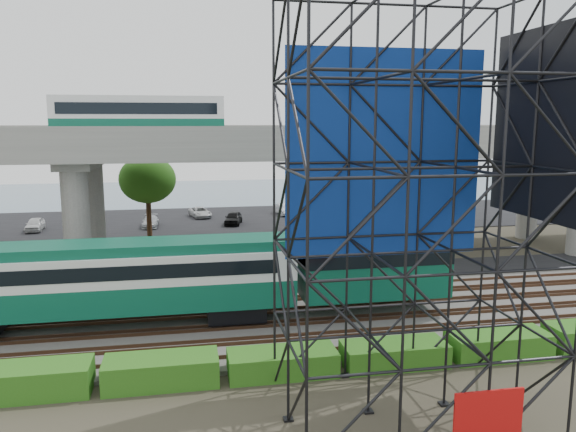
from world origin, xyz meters
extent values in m
plane|color=#474233|center=(0.00, 0.00, 0.00)|extent=(140.00, 140.00, 0.00)
cube|color=slate|center=(0.00, 2.00, 0.10)|extent=(90.00, 12.00, 0.20)
cube|color=black|center=(0.00, 10.50, 0.04)|extent=(90.00, 5.00, 0.08)
cube|color=black|center=(0.00, 34.00, 0.04)|extent=(90.00, 18.00, 0.08)
cube|color=slate|center=(0.00, 56.00, 0.01)|extent=(140.00, 40.00, 0.03)
cube|color=#472D1E|center=(0.00, -2.72, 0.28)|extent=(90.00, 0.08, 0.16)
cube|color=#472D1E|center=(0.00, -1.28, 0.28)|extent=(90.00, 0.08, 0.16)
cube|color=#472D1E|center=(0.00, -0.72, 0.28)|extent=(90.00, 0.08, 0.16)
cube|color=#472D1E|center=(0.00, 0.72, 0.28)|extent=(90.00, 0.08, 0.16)
cube|color=#472D1E|center=(0.00, 1.28, 0.28)|extent=(90.00, 0.08, 0.16)
cube|color=#472D1E|center=(0.00, 2.72, 0.28)|extent=(90.00, 0.08, 0.16)
cube|color=#472D1E|center=(0.00, 3.28, 0.28)|extent=(90.00, 0.08, 0.16)
cube|color=#472D1E|center=(0.00, 4.72, 0.28)|extent=(90.00, 0.08, 0.16)
cube|color=#472D1E|center=(0.00, 5.28, 0.28)|extent=(90.00, 0.08, 0.16)
cube|color=#472D1E|center=(0.00, 6.72, 0.28)|extent=(90.00, 0.08, 0.16)
cube|color=black|center=(-0.38, 2.00, 0.81)|extent=(3.00, 2.20, 0.90)
cube|color=#0B4E39|center=(-6.88, 2.00, 1.96)|extent=(19.00, 3.00, 1.40)
cube|color=silver|center=(-6.88, 2.00, 3.41)|extent=(19.00, 3.00, 1.50)
cube|color=#0B4E39|center=(-6.88, 2.00, 4.41)|extent=(19.00, 2.60, 0.50)
cube|color=black|center=(-5.88, 2.00, 3.46)|extent=(15.00, 3.06, 0.70)
cube|color=#0B4E39|center=(7.12, 2.00, 2.96)|extent=(8.00, 3.00, 3.40)
cube|color=#9E9B93|center=(0.00, 16.00, 8.60)|extent=(80.00, 12.00, 1.20)
cube|color=#9E9B93|center=(0.00, 10.25, 9.75)|extent=(80.00, 0.50, 1.10)
cube|color=#9E9B93|center=(0.00, 21.75, 9.75)|extent=(80.00, 0.50, 1.10)
cylinder|color=#9E9B93|center=(-10.00, 12.50, 4.00)|extent=(1.80, 1.80, 8.00)
cylinder|color=#9E9B93|center=(-10.00, 19.50, 4.00)|extent=(1.80, 1.80, 8.00)
cube|color=#9E9B93|center=(-10.00, 16.00, 7.70)|extent=(2.40, 9.00, 0.60)
cylinder|color=#9E9B93|center=(10.00, 12.50, 4.00)|extent=(1.80, 1.80, 8.00)
cylinder|color=#9E9B93|center=(10.00, 19.50, 4.00)|extent=(1.80, 1.80, 8.00)
cube|color=#9E9B93|center=(10.00, 16.00, 7.70)|extent=(2.40, 9.00, 0.60)
cylinder|color=#9E9B93|center=(28.00, 19.50, 4.00)|extent=(1.80, 1.80, 8.00)
cube|color=#9E9B93|center=(28.00, 16.00, 7.70)|extent=(2.40, 9.00, 0.60)
cube|color=black|center=(-5.87, 16.00, 9.55)|extent=(12.00, 2.50, 0.70)
cube|color=#0B4E39|center=(-5.87, 16.00, 10.35)|extent=(12.00, 2.50, 0.90)
cube|color=silver|center=(-5.87, 16.00, 11.45)|extent=(12.00, 2.50, 1.30)
cube|color=black|center=(-5.87, 16.00, 11.50)|extent=(11.00, 2.56, 0.80)
cube|color=silver|center=(-5.87, 16.00, 12.25)|extent=(12.00, 2.40, 0.30)
cube|color=navy|center=(5.06, -4.95, 9.30)|extent=(8.10, 0.08, 8.25)
cube|color=black|center=(9.61, -8.00, 10.50)|extent=(0.06, 5.40, 6.75)
cube|color=#BD0E0D|center=(6.56, -11.05, 1.30)|extent=(2.40, 0.08, 1.60)
cube|color=black|center=(5.06, -8.00, 0.04)|extent=(9.36, 6.36, 0.08)
cube|color=#295E15|center=(-9.00, -4.30, 0.60)|extent=(4.60, 1.80, 1.20)
cube|color=#295E15|center=(-4.00, -4.30, 0.58)|extent=(4.60, 1.80, 1.15)
cube|color=#295E15|center=(1.00, -4.30, 0.52)|extent=(4.60, 1.80, 1.03)
cube|color=#295E15|center=(6.00, -4.30, 0.51)|extent=(4.60, 1.80, 1.01)
cube|color=#295E15|center=(11.00, -4.30, 0.56)|extent=(4.60, 1.80, 1.12)
cylinder|color=#382314|center=(14.00, 12.50, 2.40)|extent=(0.44, 0.44, 4.80)
ellipsoid|color=#295E15|center=(14.00, 12.50, 5.60)|extent=(4.94, 4.94, 4.18)
cylinder|color=#382314|center=(-6.00, 24.00, 2.40)|extent=(0.44, 0.44, 4.80)
ellipsoid|color=#295E15|center=(-6.00, 24.00, 5.60)|extent=(4.94, 4.94, 4.18)
imported|color=black|center=(-13.88, 9.64, 0.82)|extent=(5.79, 3.94, 1.47)
imported|color=silver|center=(-17.27, 31.00, 0.70)|extent=(1.66, 3.73, 1.25)
imported|color=#9C9DA4|center=(-13.22, 36.00, 0.69)|extent=(1.58, 3.82, 1.23)
imported|color=#AEB0B6|center=(-6.32, 31.00, 0.62)|extent=(1.57, 3.77, 1.09)
imported|color=#BDBDBD|center=(-1.20, 36.00, 0.63)|extent=(2.73, 4.26, 1.09)
imported|color=black|center=(2.06, 31.00, 0.74)|extent=(2.39, 4.11, 1.31)
imported|color=silver|center=(8.30, 36.00, 0.70)|extent=(1.62, 3.88, 1.25)
imported|color=white|center=(10.39, 31.00, 0.63)|extent=(2.32, 4.01, 1.09)
imported|color=#A8ACB0|center=(16.76, 36.00, 0.64)|extent=(2.44, 4.29, 1.13)
camera|label=1|loc=(-2.87, -26.33, 10.59)|focal=35.00mm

